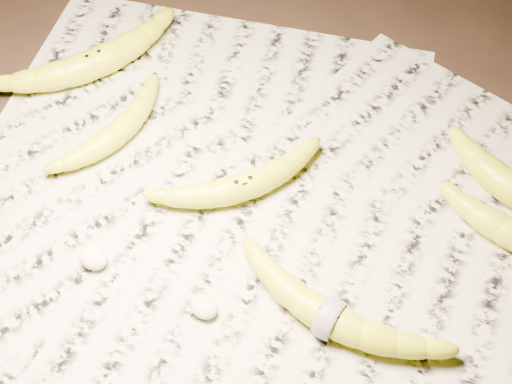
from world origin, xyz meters
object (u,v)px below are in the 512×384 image
Objects in this scene: banana_left_b at (118,130)px; banana_taped at (329,317)px; banana_center at (243,185)px; banana_left_a at (94,61)px.

banana_taped reaches higher than banana_left_b.
banana_center is at bearing 150.12° from banana_taped.
banana_left_a reaches higher than banana_taped.
banana_left_a reaches higher than banana_left_b.
banana_left_b is 0.77× the size of banana_taped.
banana_left_b is (0.11, -0.07, -0.00)m from banana_left_a.
banana_taped is at bearing -98.86° from banana_left_b.
banana_center is (0.18, 0.02, 0.00)m from banana_left_b.
banana_left_a is 1.23× the size of banana_center.
banana_left_b is at bearing 129.19° from banana_center.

